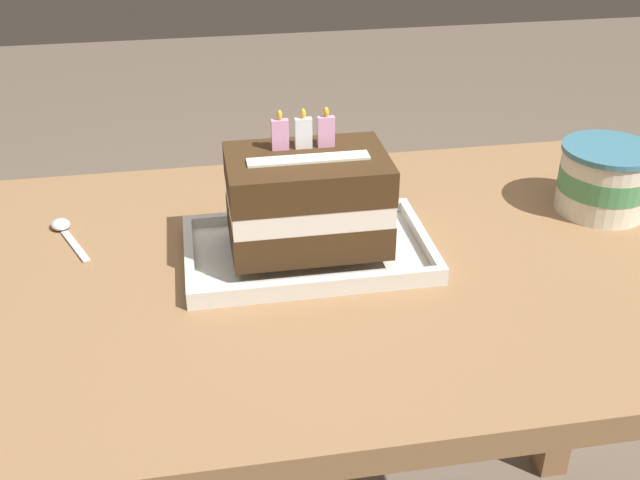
{
  "coord_description": "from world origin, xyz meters",
  "views": [
    {
      "loc": [
        -0.17,
        -0.86,
        1.3
      ],
      "look_at": [
        -0.01,
        0.01,
        0.8
      ],
      "focal_mm": 43.19,
      "sensor_mm": 36.0,
      "label": 1
    }
  ],
  "objects_px": {
    "foil_tray": "(308,252)",
    "serving_spoon_near_tray": "(63,228)",
    "ice_cream_tub": "(605,179)",
    "birthday_cake": "(307,200)"
  },
  "relations": [
    {
      "from": "foil_tray",
      "to": "serving_spoon_near_tray",
      "type": "relative_size",
      "value": 2.61
    },
    {
      "from": "ice_cream_tub",
      "to": "serving_spoon_near_tray",
      "type": "height_order",
      "value": "ice_cream_tub"
    },
    {
      "from": "ice_cream_tub",
      "to": "serving_spoon_near_tray",
      "type": "distance_m",
      "value": 0.79
    },
    {
      "from": "foil_tray",
      "to": "ice_cream_tub",
      "type": "bearing_deg",
      "value": 7.57
    },
    {
      "from": "birthday_cake",
      "to": "serving_spoon_near_tray",
      "type": "height_order",
      "value": "birthday_cake"
    },
    {
      "from": "foil_tray",
      "to": "ice_cream_tub",
      "type": "distance_m",
      "value": 0.46
    },
    {
      "from": "birthday_cake",
      "to": "foil_tray",
      "type": "bearing_deg",
      "value": -90.0
    },
    {
      "from": "serving_spoon_near_tray",
      "to": "ice_cream_tub",
      "type": "bearing_deg",
      "value": -4.84
    },
    {
      "from": "foil_tray",
      "to": "ice_cream_tub",
      "type": "xyz_separation_m",
      "value": [
        0.45,
        0.06,
        0.04
      ]
    },
    {
      "from": "ice_cream_tub",
      "to": "birthday_cake",
      "type": "bearing_deg",
      "value": -172.46
    }
  ]
}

